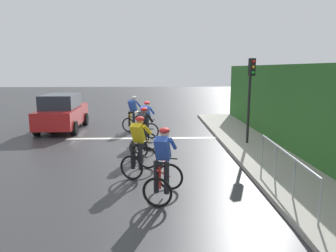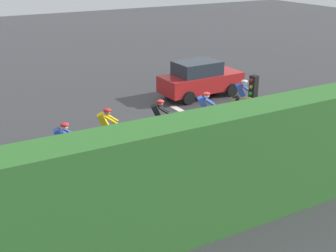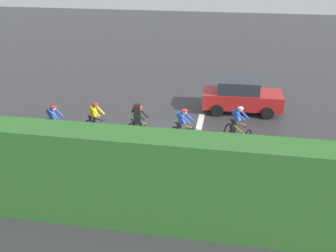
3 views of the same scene
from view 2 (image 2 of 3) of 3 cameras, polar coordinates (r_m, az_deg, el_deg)
ground_plane at (r=17.42m, az=2.15°, el=-1.38°), size 80.00×80.00×0.00m
sidewalk_kerb at (r=13.12m, az=4.67°, el=-9.14°), size 2.80×19.44×0.12m
stone_wall_low at (r=12.38m, az=7.05°, el=-10.08°), size 0.44×19.44×0.54m
hedge_wall at (r=11.56m, az=8.21°, el=-5.27°), size 1.10×19.44×3.12m
road_marking_stop_line at (r=18.17m, az=6.06°, el=-0.50°), size 7.00×0.30×0.01m
cyclist_lead at (r=14.83m, az=-13.02°, el=-2.74°), size 0.98×1.24×1.66m
cyclist_second at (r=15.89m, az=-7.87°, el=-0.74°), size 1.05×1.26×1.66m
cyclist_mid at (r=16.65m, az=-1.28°, el=0.49°), size 0.99×1.24×1.66m
cyclist_fourth at (r=17.61m, az=4.54°, el=1.59°), size 1.03×1.25×1.66m
cyclist_trailing at (r=19.49m, az=9.23°, el=3.32°), size 1.10×1.27×1.66m
car_red at (r=22.24m, az=4.06°, el=5.97°), size 1.98×4.15×1.76m
traffic_light_near_crossing at (r=13.63m, az=10.63°, el=1.76°), size 0.24×0.31×3.34m
pedestrian_railing_kerbside at (r=12.40m, az=-7.64°, el=-7.27°), size 0.25×3.77×1.03m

